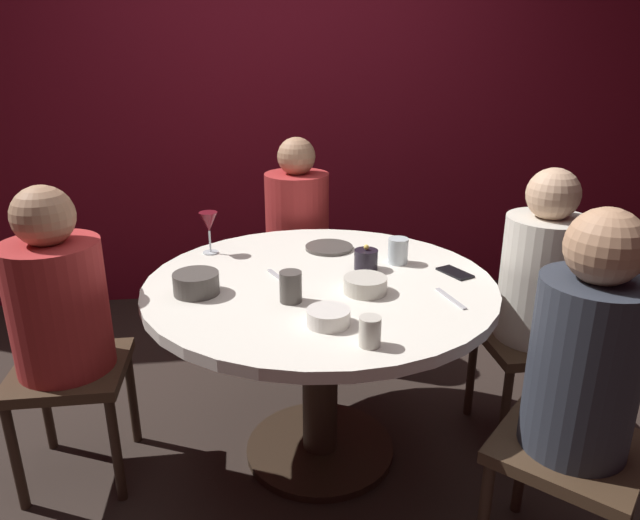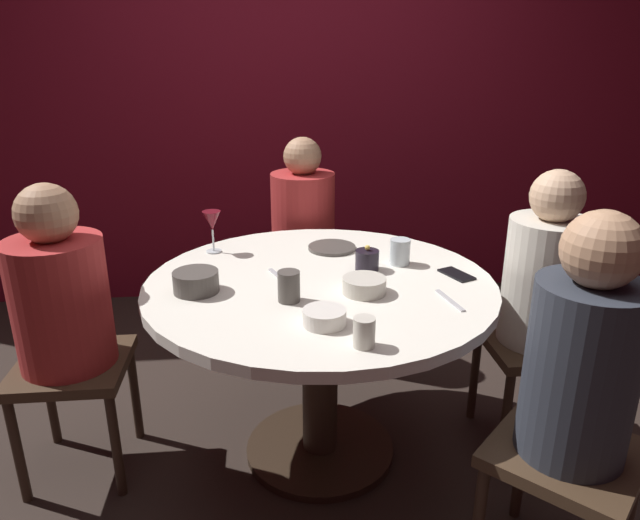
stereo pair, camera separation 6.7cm
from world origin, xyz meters
name	(u,v)px [view 2 (the right image)]	position (x,y,z in m)	size (l,w,h in m)	color
ground_plane	(320,450)	(0.00, 0.00, 0.00)	(8.00, 8.00, 0.00)	#2D231E
back_wall	(292,93)	(0.00, 1.74, 1.30)	(6.00, 0.10, 2.60)	maroon
dining_table	(320,321)	(0.00, 0.00, 0.59)	(1.29, 1.29, 0.76)	silver
seated_diner_left	(61,302)	(-0.93, 0.00, 0.71)	(0.40, 0.40, 1.14)	#3F2D1E
seated_diner_back	(303,224)	(0.00, 0.88, 0.71)	(0.40, 0.40, 1.15)	#3F2D1E
seated_diner_right	(545,283)	(0.87, 0.00, 0.71)	(0.40, 0.40, 1.15)	#3F2D1E
seated_diner_front_right	(581,370)	(0.65, -0.65, 0.73)	(0.57, 0.57, 1.18)	#3F2D1E
candle_holder	(367,260)	(0.19, 0.09, 0.80)	(0.09, 0.09, 0.10)	black
wine_glass	(212,222)	(-0.41, 0.36, 0.89)	(0.08, 0.08, 0.18)	silver
dinner_plate	(332,248)	(0.08, 0.35, 0.76)	(0.20, 0.20, 0.01)	#4C4742
cell_phone	(457,275)	(0.52, 0.00, 0.76)	(0.07, 0.14, 0.01)	black
bowl_serving_large	(364,285)	(0.14, -0.13, 0.79)	(0.15, 0.15, 0.06)	beige
bowl_salad_center	(196,282)	(-0.44, -0.06, 0.79)	(0.16, 0.16, 0.07)	#4C4742
bowl_small_white	(324,317)	(-0.02, -0.36, 0.78)	(0.14, 0.14, 0.05)	silver
cup_near_candle	(400,252)	(0.33, 0.14, 0.81)	(0.08, 0.08, 0.10)	silver
cup_by_left_diner	(364,332)	(0.08, -0.51, 0.80)	(0.06, 0.06, 0.09)	beige
cup_by_right_diner	(289,286)	(-0.12, -0.17, 0.81)	(0.08, 0.08, 0.11)	#4C4742
fork_near_plate	(279,277)	(-0.15, 0.04, 0.76)	(0.02, 0.18, 0.01)	#B7B7BC
knife_near_plate	(450,300)	(0.42, -0.23, 0.76)	(0.02, 0.18, 0.01)	#B7B7BC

